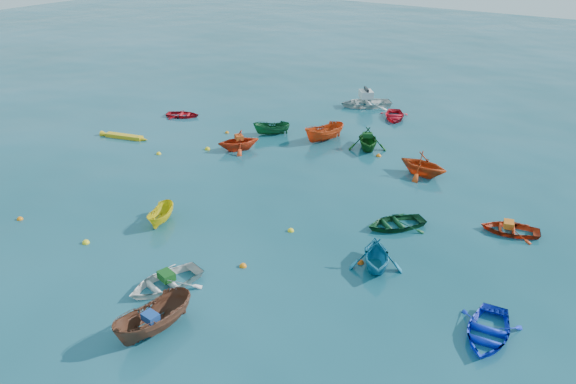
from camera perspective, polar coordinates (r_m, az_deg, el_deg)
The scene contains 31 objects.
ground at distance 27.85m, azimuth -5.73°, elevation -4.52°, with size 160.00×160.00×0.00m, color #093C44.
dinghy_white_near at distance 24.78m, azimuth -12.34°, elevation -9.37°, with size 2.36×3.30×0.68m, color silver.
sampan_brown_mid at distance 22.48m, azimuth -13.26°, elevation -13.70°, with size 1.31×3.47×1.34m, color brown.
dinghy_blue_se at distance 22.98m, azimuth 19.50°, elevation -13.66°, with size 2.33×3.25×0.68m, color #102DCE.
dinghy_orange_w at distance 38.17m, azimuth -5.02°, elevation 4.30°, with size 2.41×2.79×1.47m, color red.
sampan_yellow_mid at distance 29.70m, azimuth -12.69°, elevation -2.99°, with size 0.91×2.43×0.94m, color yellow.
dinghy_green_e at distance 29.06m, azimuth 10.84°, elevation -3.49°, with size 2.19×3.06×0.64m, color #0F4422.
dinghy_cyan_se at distance 25.75m, azimuth 8.86°, elevation -7.53°, with size 2.43×2.82×1.48m, color teal.
dinghy_red_nw at distance 45.35m, azimuth -10.62°, elevation 7.53°, with size 1.88×2.62×0.54m, color #B70F19.
sampan_orange_n at distance 39.71m, azimuth 3.70°, elevation 5.23°, with size 1.25×3.33×1.29m, color #C54012.
dinghy_green_n at distance 38.58m, azimuth 8.02°, elevation 4.38°, with size 2.60×3.01×1.59m, color #114814.
dinghy_red_ne at distance 30.17m, azimuth 21.56°, elevation -3.83°, with size 2.01×2.81×0.58m, color red.
dinghy_red_far at distance 44.94m, azimuth 10.73°, elevation 7.35°, with size 2.21×3.09×0.64m, color red.
dinghy_orange_far at distance 35.20m, azimuth 13.46°, elevation 1.70°, with size 2.62×3.04×1.60m, color #C03D12.
sampan_green_far at distance 40.83m, azimuth -1.67°, elevation 5.88°, with size 1.00×2.65×1.03m, color #135128.
kayak_yellow at distance 41.76m, azimuth -16.28°, elevation 5.28°, with size 0.51×3.53×0.35m, color gold, non-canonical shape.
motorboat_white at distance 47.62m, azimuth 7.86°, elevation 8.63°, with size 2.99×4.18×1.47m, color silver.
tarp_green_a at distance 24.53m, azimuth -12.25°, elevation -8.31°, with size 0.70×0.53×0.34m, color #134F18.
tarp_blue_a at distance 21.91m, azimuth -13.80°, elevation -12.23°, with size 0.60×0.46×0.29m, color navy.
tarp_orange_a at distance 37.86m, azimuth -5.00°, elevation 5.56°, with size 0.64×0.49×0.31m, color #C84414.
tarp_green_b at distance 38.33m, azimuth 8.09°, elevation 5.74°, with size 0.63×0.47×0.30m, color #104317.
tarp_orange_b at distance 29.96m, azimuth 21.51°, elevation -3.06°, with size 0.63×0.48×0.30m, color orange.
buoy_or_a at distance 32.38m, azimuth -25.57°, elevation -2.53°, with size 0.32×0.32×0.32m, color orange.
buoy_ye_a at distance 28.88m, azimuth -19.84°, elevation -4.90°, with size 0.36×0.36×0.36m, color yellow.
buoy_or_b at distance 25.56m, azimuth -4.60°, elevation -7.56°, with size 0.34×0.34×0.34m, color orange.
buoy_ye_b at distance 38.27m, azimuth -13.01°, elevation 3.77°, with size 0.32×0.32×0.32m, color yellow.
buoy_or_c at distance 41.32m, azimuth -6.22°, elevation 5.98°, with size 0.29×0.29×0.29m, color orange.
buoy_ye_c at distance 28.17m, azimuth 0.28°, elevation -3.99°, with size 0.32×0.32×0.32m, color yellow.
buoy_or_d at distance 25.92m, azimuth 7.37°, elevation -7.17°, with size 0.33×0.33×0.33m, color #EA510C.
buoy_ye_d at distance 38.45m, azimuth -8.18°, elevation 4.29°, with size 0.38×0.38×0.38m, color gold.
buoy_or_e at distance 37.44m, azimuth 9.19°, elevation 3.61°, with size 0.34×0.34×0.34m, color orange.
Camera 1 is at (15.52, -18.29, 14.15)m, focal length 35.00 mm.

